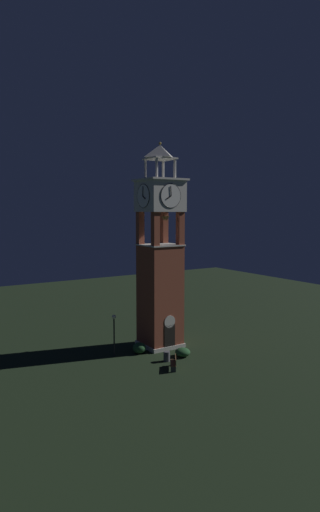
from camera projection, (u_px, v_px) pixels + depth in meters
The scene contains 7 objects.
ground at pixel (160, 346), 39.22m from camera, with size 80.00×80.00×0.00m, color black.
clock_tower at pixel (160, 264), 38.46m from camera, with size 3.71×3.71×18.02m.
park_bench at pixel (174, 363), 33.40m from camera, with size 1.25×1.58×0.95m.
lamp_post at pixel (114, 327), 36.18m from camera, with size 0.36×0.36×3.52m.
trash_bin at pixel (167, 356), 35.11m from camera, with size 0.52×0.52×0.80m, color #4C4C51.
shrub_near_entry at pixel (139, 348), 37.07m from camera, with size 1.14×1.14×0.93m, color #234C28.
shrub_left_of_tower at pixel (183, 352), 36.24m from camera, with size 1.27×1.27×0.73m, color #234C28.
Camera 1 is at (-20.58, -32.17, 12.06)m, focal length 30.48 mm.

